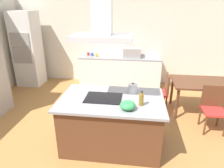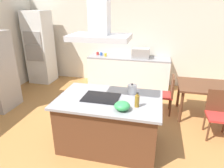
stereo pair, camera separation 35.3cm
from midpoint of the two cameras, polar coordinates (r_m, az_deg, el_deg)
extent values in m
plane|color=#AD753D|center=(5.01, 0.08, -6.12)|extent=(16.00, 16.00, 0.00)
cube|color=beige|center=(6.25, 2.15, 12.56)|extent=(7.20, 0.10, 2.70)
cube|color=#59331E|center=(3.51, -3.06, -11.20)|extent=(1.62, 1.00, 0.86)
cube|color=gray|center=(3.29, -3.21, -4.59)|extent=(1.72, 1.10, 0.04)
cube|color=black|center=(3.30, -5.53, -4.04)|extent=(0.60, 0.44, 0.01)
cylinder|color=silver|center=(3.48, 3.12, -1.30)|extent=(0.16, 0.16, 0.16)
sphere|color=black|center=(3.44, 3.15, 0.10)|extent=(0.03, 0.03, 0.03)
cone|color=silver|center=(3.47, 4.78, -1.25)|extent=(0.06, 0.03, 0.04)
cylinder|color=olive|center=(3.03, 5.11, -4.64)|extent=(0.07, 0.07, 0.18)
cylinder|color=olive|center=(2.99, 5.18, -2.73)|extent=(0.03, 0.03, 0.04)
cylinder|color=black|center=(2.98, 5.20, -2.30)|extent=(0.04, 0.04, 0.01)
ellipsoid|color=#33934C|center=(2.93, 1.05, -6.21)|extent=(0.23, 0.23, 0.13)
cube|color=silver|center=(6.12, 0.61, 3.51)|extent=(2.42, 0.62, 0.86)
cube|color=gray|center=(6.00, 0.63, 7.60)|extent=(2.42, 0.62, 0.04)
cube|color=#9E9993|center=(5.93, 4.06, 8.98)|extent=(0.50, 0.38, 0.28)
cylinder|color=red|center=(6.23, -8.45, 8.53)|extent=(0.08, 0.08, 0.09)
cylinder|color=#2D56B2|center=(6.16, -7.38, 8.43)|extent=(0.08, 0.08, 0.09)
cylinder|color=gold|center=(6.05, -6.15, 8.25)|extent=(0.08, 0.08, 0.09)
cube|color=silver|center=(6.65, -24.50, 9.03)|extent=(0.70, 0.64, 2.20)
cube|color=#9E9993|center=(6.32, -26.52, 11.39)|extent=(0.56, 0.02, 0.36)
cube|color=#9E9993|center=(6.40, -25.85, 7.45)|extent=(0.56, 0.02, 0.48)
cube|color=#59331E|center=(4.79, 23.23, 0.27)|extent=(1.40, 0.90, 0.04)
cylinder|color=#59331E|center=(4.47, 16.04, -5.55)|extent=(0.06, 0.06, 0.71)
cylinder|color=#59331E|center=(5.13, 14.94, -1.81)|extent=(0.06, 0.06, 0.71)
cylinder|color=#59331E|center=(5.45, 27.96, -2.31)|extent=(0.06, 0.06, 0.71)
cube|color=red|center=(4.72, 10.98, -2.54)|extent=(0.42, 0.42, 0.04)
cube|color=#59331E|center=(4.65, 13.52, 0.06)|extent=(0.04, 0.42, 0.44)
cylinder|color=#59331E|center=(4.65, 8.67, -5.88)|extent=(0.04, 0.04, 0.41)
cylinder|color=#59331E|center=(4.97, 8.61, -3.98)|extent=(0.04, 0.04, 0.41)
cylinder|color=#59331E|center=(4.67, 13.11, -6.05)|extent=(0.04, 0.04, 0.41)
cylinder|color=#59331E|center=(4.99, 12.75, -4.15)|extent=(0.04, 0.04, 0.41)
cube|color=red|center=(4.25, 25.16, -7.15)|extent=(0.42, 0.42, 0.04)
cube|color=#59331E|center=(4.32, 24.96, -3.15)|extent=(0.42, 0.04, 0.44)
cylinder|color=#59331E|center=(4.16, 22.97, -11.04)|extent=(0.04, 0.04, 0.41)
cylinder|color=#59331E|center=(4.57, 26.25, -8.59)|extent=(0.04, 0.04, 0.41)
cylinder|color=#59331E|center=(4.46, 21.83, -8.58)|extent=(0.04, 0.04, 0.41)
cube|color=#ADADB2|center=(3.01, -6.21, 13.10)|extent=(0.90, 0.55, 0.08)
cube|color=#ADADB2|center=(2.98, -6.52, 20.53)|extent=(0.28, 0.24, 0.70)
camera|label=1|loc=(0.18, -92.80, -1.11)|focal=31.86mm
camera|label=2|loc=(0.18, 87.20, 1.11)|focal=31.86mm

